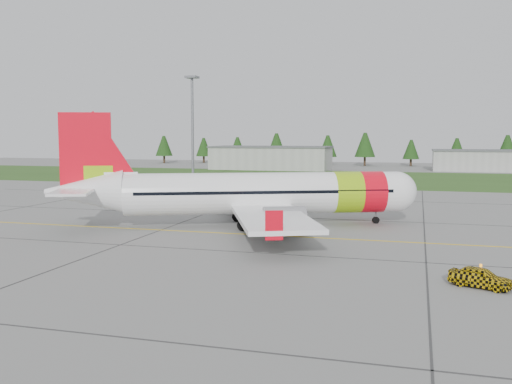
% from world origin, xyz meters
% --- Properties ---
extents(ground, '(320.00, 320.00, 0.00)m').
position_xyz_m(ground, '(0.00, 0.00, 0.00)').
color(ground, gray).
rests_on(ground, ground).
extents(aircraft, '(36.28, 34.45, 11.55)m').
position_xyz_m(aircraft, '(-6.83, 13.20, 3.33)').
color(aircraft, white).
rests_on(aircraft, ground).
extents(follow_me_car, '(1.78, 1.90, 3.76)m').
position_xyz_m(follow_me_car, '(13.10, -6.16, 1.88)').
color(follow_me_car, yellow).
rests_on(follow_me_car, ground).
extents(service_van, '(1.80, 1.72, 4.55)m').
position_xyz_m(service_van, '(-23.12, 54.23, 2.28)').
color(service_van, white).
rests_on(service_van, ground).
extents(grass_strip, '(320.00, 50.00, 0.03)m').
position_xyz_m(grass_strip, '(0.00, 82.00, 0.01)').
color(grass_strip, '#30561E').
rests_on(grass_strip, ground).
extents(taxi_guideline, '(120.00, 0.25, 0.02)m').
position_xyz_m(taxi_guideline, '(0.00, 8.00, 0.01)').
color(taxi_guideline, gold).
rests_on(taxi_guideline, ground).
extents(hangar_west, '(32.00, 14.00, 6.00)m').
position_xyz_m(hangar_west, '(-30.00, 110.00, 3.00)').
color(hangar_west, '#A8A8A3').
rests_on(hangar_west, ground).
extents(hangar_east, '(24.00, 12.00, 5.20)m').
position_xyz_m(hangar_east, '(25.00, 118.00, 2.60)').
color(hangar_east, '#A8A8A3').
rests_on(hangar_east, ground).
extents(floodlight_mast, '(0.50, 0.50, 20.00)m').
position_xyz_m(floodlight_mast, '(-32.00, 58.00, 10.00)').
color(floodlight_mast, slate).
rests_on(floodlight_mast, ground).
extents(treeline, '(160.00, 8.00, 10.00)m').
position_xyz_m(treeline, '(0.00, 138.00, 5.00)').
color(treeline, '#1C3F14').
rests_on(treeline, ground).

